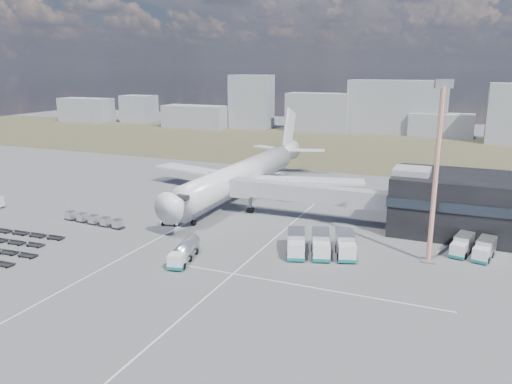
% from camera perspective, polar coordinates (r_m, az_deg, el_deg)
% --- Properties ---
extents(ground, '(420.00, 420.00, 0.00)m').
position_cam_1_polar(ground, '(84.15, -10.17, -5.50)').
color(ground, '#565659').
rests_on(ground, ground).
extents(grass_strip, '(420.00, 90.00, 0.01)m').
position_cam_1_polar(grass_strip, '(183.62, 8.84, 5.16)').
color(grass_strip, brown).
rests_on(grass_strip, ground).
extents(lane_markings, '(47.12, 110.00, 0.01)m').
position_cam_1_polar(lane_markings, '(81.98, -3.25, -5.83)').
color(lane_markings, silver).
rests_on(lane_markings, ground).
extents(terminal, '(30.40, 16.40, 11.00)m').
position_cam_1_polar(terminal, '(92.90, 24.52, -1.32)').
color(terminal, black).
rests_on(terminal, ground).
extents(jet_bridge, '(30.30, 3.80, 7.05)m').
position_cam_1_polar(jet_bridge, '(93.77, 4.78, -0.07)').
color(jet_bridge, '#939399').
rests_on(jet_bridge, ground).
extents(airliner, '(51.59, 64.53, 17.62)m').
position_cam_1_polar(airliner, '(110.18, -1.12, 2.23)').
color(airliner, silver).
rests_on(airliner, ground).
extents(skyline, '(285.09, 27.07, 24.56)m').
position_cam_1_polar(skyline, '(218.29, 15.04, 8.78)').
color(skyline, gray).
rests_on(skyline, ground).
extents(fuel_tanker, '(4.03, 9.06, 2.84)m').
position_cam_1_polar(fuel_tanker, '(74.90, -8.21, -6.76)').
color(fuel_tanker, silver).
rests_on(fuel_tanker, ground).
extents(pushback_tug, '(3.65, 2.39, 1.52)m').
position_cam_1_polar(pushback_tug, '(92.06, -9.70, -3.27)').
color(pushback_tug, silver).
rests_on(pushback_tug, ground).
extents(catering_truck, '(3.51, 6.30, 2.73)m').
position_cam_1_polar(catering_truck, '(110.36, 7.47, 0.06)').
color(catering_truck, silver).
rests_on(catering_truck, ground).
extents(service_trucks_near, '(12.00, 10.43, 3.08)m').
position_cam_1_polar(service_trucks_near, '(77.08, 7.40, -5.92)').
color(service_trucks_near, silver).
rests_on(service_trucks_near, ground).
extents(service_trucks_far, '(6.70, 7.52, 2.62)m').
position_cam_1_polar(service_trucks_far, '(82.83, 23.57, -5.77)').
color(service_trucks_far, silver).
rests_on(service_trucks_far, ground).
extents(uld_row, '(13.76, 2.42, 1.50)m').
position_cam_1_polar(uld_row, '(95.79, -18.08, -3.00)').
color(uld_row, black).
rests_on(uld_row, ground).
extents(floodlight_mast, '(2.50, 2.03, 26.32)m').
position_cam_1_polar(floodlight_mast, '(74.90, 19.87, 1.92)').
color(floodlight_mast, '#D45222').
rests_on(floodlight_mast, ground).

